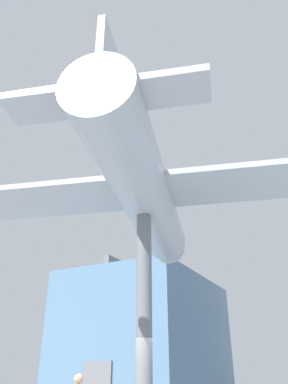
{
  "coord_description": "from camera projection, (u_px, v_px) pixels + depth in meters",
  "views": [
    {
      "loc": [
        5.09,
        -9.63,
        1.61
      ],
      "look_at": [
        0.0,
        0.0,
        6.94
      ],
      "focal_mm": 35.0,
      "sensor_mm": 36.0,
      "label": 1
    }
  ],
  "objects": [
    {
      "name": "support_pylon_central",
      "position": [
        144.0,
        318.0,
        10.42
      ],
      "size": [
        0.46,
        0.46,
        6.08
      ],
      "color": "slate",
      "rests_on": "ground_plane"
    },
    {
      "name": "glass_pavilion_left",
      "position": [
        147.0,
        338.0,
        26.06
      ],
      "size": [
        8.55,
        11.81,
        8.41
      ],
      "color": "slate",
      "rests_on": "ground_plane"
    },
    {
      "name": "suspended_airplane",
      "position": [
        145.0,
        194.0,
        12.29
      ],
      "size": [
        14.44,
        11.76,
        2.95
      ],
      "rotation": [
        0.0,
        0.0,
        0.29
      ],
      "color": "#B2B7BC",
      "rests_on": "support_pylon_central"
    }
  ]
}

